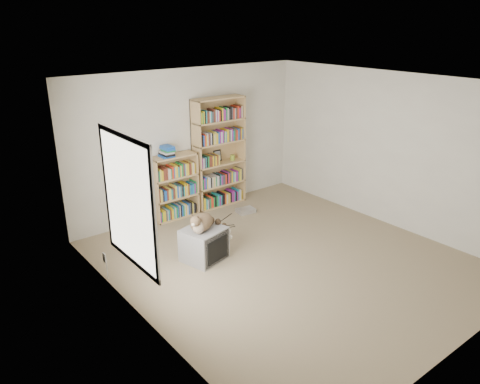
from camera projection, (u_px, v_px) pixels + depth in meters
floor at (287, 260)px, 6.71m from camera, size 4.50×5.00×0.01m
wall_back at (189, 142)px, 8.11m from camera, size 4.50×0.02×2.50m
wall_front at (473, 245)px, 4.43m from camera, size 4.50×0.02×2.50m
wall_left at (137, 220)px, 4.96m from camera, size 0.02×5.00×2.50m
wall_right at (390, 150)px, 7.58m from camera, size 0.02×5.00×2.50m
ceiling at (293, 83)px, 5.83m from camera, size 4.50×5.00×0.02m
window at (128, 201)px, 5.07m from camera, size 0.02×1.22×1.52m
crt_tv at (204, 244)px, 6.66m from camera, size 0.66×0.62×0.48m
cat at (206, 223)px, 6.54m from camera, size 0.73×0.46×0.52m
bookcase_tall at (218, 156)px, 8.42m from camera, size 0.99×0.30×1.98m
bookcase_short at (174, 189)px, 8.01m from camera, size 0.81×0.30×1.12m
book_stack at (167, 151)px, 7.69m from camera, size 0.22×0.28×0.18m
green_mug at (232, 157)px, 8.60m from camera, size 0.09×0.09×0.09m
framed_print at (217, 156)px, 8.50m from camera, size 0.16×0.05×0.21m
dvd_player at (246, 211)px, 8.35m from camera, size 0.34×0.27×0.07m
wall_outlet at (104, 258)px, 6.11m from camera, size 0.01×0.08×0.13m
floor_cables at (217, 226)px, 7.82m from camera, size 1.20×0.70×0.01m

